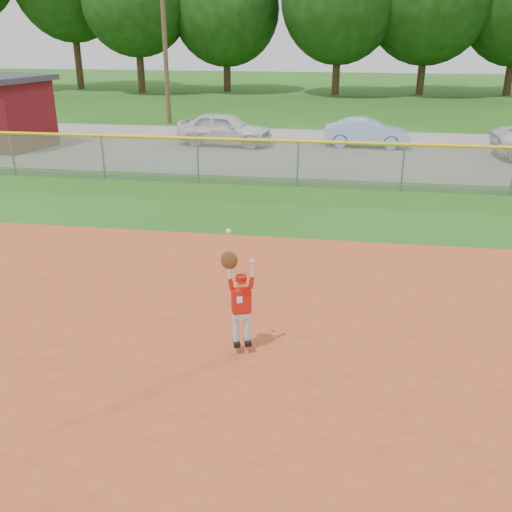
{
  "coord_description": "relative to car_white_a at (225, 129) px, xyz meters",
  "views": [
    {
      "loc": [
        1.47,
        -8.26,
        4.95
      ],
      "look_at": [
        0.01,
        1.1,
        1.1
      ],
      "focal_mm": 40.0,
      "sensor_mm": 36.0,
      "label": 1
    }
  ],
  "objects": [
    {
      "name": "outfield_fence",
      "position": [
        3.77,
        -6.47,
        0.15
      ],
      "size": [
        40.06,
        0.1,
        1.55
      ],
      "color": "gray",
      "rests_on": "ground"
    },
    {
      "name": "utility_shed",
      "position": [
        -9.33,
        -1.85,
        0.81
      ],
      "size": [
        4.77,
        4.17,
        3.02
      ],
      "color": "#510B0F",
      "rests_on": "ground"
    },
    {
      "name": "power_lines",
      "position": [
        4.77,
        5.53,
        3.94
      ],
      "size": [
        19.4,
        0.24,
        9.0
      ],
      "color": "#4C3823",
      "rests_on": "ground"
    },
    {
      "name": "ground",
      "position": [
        3.77,
        -16.47,
        -0.74
      ],
      "size": [
        120.0,
        120.0,
        0.0
      ],
      "primitive_type": "plane",
      "color": "#205513",
      "rests_on": "ground"
    },
    {
      "name": "ballplayer",
      "position": [
        3.76,
        -16.87,
        0.24
      ],
      "size": [
        0.53,
        0.3,
        1.98
      ],
      "color": "silver",
      "rests_on": "ground"
    },
    {
      "name": "car_blue",
      "position": [
        6.16,
        0.56,
        -0.11
      ],
      "size": [
        3.68,
        1.39,
        1.2
      ],
      "primitive_type": "imported",
      "rotation": [
        0.0,
        0.0,
        1.54
      ],
      "color": "#87A6C9",
      "rests_on": "parking_strip"
    },
    {
      "name": "parking_strip",
      "position": [
        3.77,
        -0.47,
        -0.72
      ],
      "size": [
        44.0,
        10.0,
        0.03
      ],
      "primitive_type": "cube",
      "color": "slate",
      "rests_on": "ground"
    },
    {
      "name": "clay_infield",
      "position": [
        3.77,
        -19.47,
        -0.72
      ],
      "size": [
        24.0,
        16.0,
        0.04
      ],
      "primitive_type": "cube",
      "color": "#A43D1D",
      "rests_on": "ground"
    },
    {
      "name": "car_white_a",
      "position": [
        0.0,
        0.0,
        0.0
      ],
      "size": [
        4.28,
        2.04,
        1.41
      ],
      "primitive_type": "imported",
      "rotation": [
        0.0,
        0.0,
        1.48
      ],
      "color": "silver",
      "rests_on": "parking_strip"
    }
  ]
}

